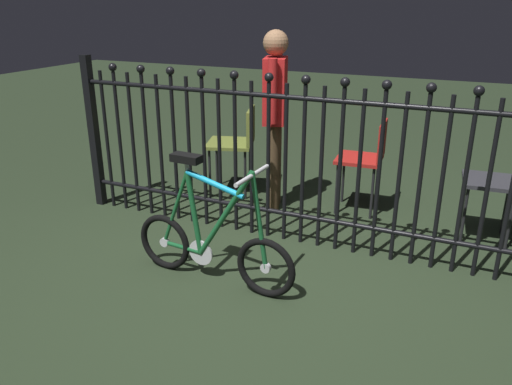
{
  "coord_description": "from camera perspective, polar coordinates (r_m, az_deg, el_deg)",
  "views": [
    {
      "loc": [
        1.16,
        -2.74,
        1.79
      ],
      "look_at": [
        -0.16,
        0.2,
        0.55
      ],
      "focal_mm": 35.66,
      "sensor_mm": 36.0,
      "label": 1
    }
  ],
  "objects": [
    {
      "name": "ground_plane",
      "position": [
        3.47,
        1.14,
        -10.0
      ],
      "size": [
        20.0,
        20.0,
        0.0
      ],
      "primitive_type": "plane",
      "color": "#24311E"
    },
    {
      "name": "chair_olive",
      "position": [
        4.84,
        -2.07,
        5.95
      ],
      "size": [
        0.53,
        0.53,
        0.83
      ],
      "color": "black",
      "rests_on": "ground"
    },
    {
      "name": "person_visitor",
      "position": [
        4.41,
        2.14,
        9.59
      ],
      "size": [
        0.25,
        0.46,
        1.55
      ],
      "color": "#4C3823",
      "rests_on": "ground"
    },
    {
      "name": "chair_charcoal",
      "position": [
        4.25,
        26.08,
        1.98
      ],
      "size": [
        0.43,
        0.43,
        0.92
      ],
      "color": "black",
      "rests_on": "ground"
    },
    {
      "name": "iron_fence",
      "position": [
        3.79,
        4.08,
        3.99
      ],
      "size": [
        3.97,
        0.07,
        1.34
      ],
      "color": "black",
      "rests_on": "ground"
    },
    {
      "name": "bicycle",
      "position": [
        3.36,
        -4.97,
        -5.51
      ],
      "size": [
        1.19,
        0.4,
        0.87
      ],
      "color": "black",
      "rests_on": "ground"
    },
    {
      "name": "chair_red",
      "position": [
        4.5,
        12.41,
        4.09
      ],
      "size": [
        0.41,
        0.41,
        0.82
      ],
      "color": "black",
      "rests_on": "ground"
    }
  ]
}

